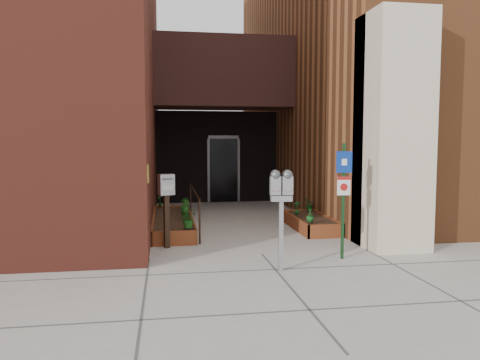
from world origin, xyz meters
name	(u,v)px	position (x,y,z in m)	size (l,w,h in m)	color
ground	(262,254)	(0.00, 0.00, 0.00)	(80.00, 80.00, 0.00)	#9E9991
architecture	(212,47)	(-0.18, 6.89, 4.98)	(20.00, 14.60, 10.00)	maroon
planter_left	(173,223)	(-1.55, 2.70, 0.13)	(0.90, 3.60, 0.30)	brown
planter_right	(311,223)	(1.60, 2.20, 0.13)	(0.80, 2.20, 0.30)	brown
handrail	(194,197)	(-1.05, 2.65, 0.75)	(0.04, 3.34, 0.90)	black
parking_meter	(281,193)	(0.07, -1.09, 1.23)	(0.36, 0.18, 1.59)	#9A9B9D
sign_post	(343,188)	(1.30, -0.53, 1.23)	(0.27, 0.07, 2.00)	#133516
payment_dropbox	(166,195)	(-1.69, 0.80, 1.02)	(0.33, 0.28, 1.41)	black
shrub_left_a	(188,219)	(-1.27, 1.17, 0.49)	(0.34, 0.34, 0.37)	#1E5B1A
shrub_left_b	(185,209)	(-1.28, 2.38, 0.50)	(0.22, 0.22, 0.40)	#215718
shrub_left_c	(185,205)	(-1.25, 3.24, 0.48)	(0.20, 0.20, 0.36)	#1D631C
shrub_left_d	(160,200)	(-1.85, 4.26, 0.47)	(0.18, 0.18, 0.34)	#214F16
shrub_right_a	(310,215)	(1.35, 1.45, 0.45)	(0.17, 0.17, 0.30)	#1A5C20
shrub_right_b	(297,208)	(1.35, 2.45, 0.47)	(0.17, 0.17, 0.33)	#1B6021
shrub_right_c	(309,204)	(1.85, 3.10, 0.45)	(0.27, 0.27, 0.30)	#164F17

